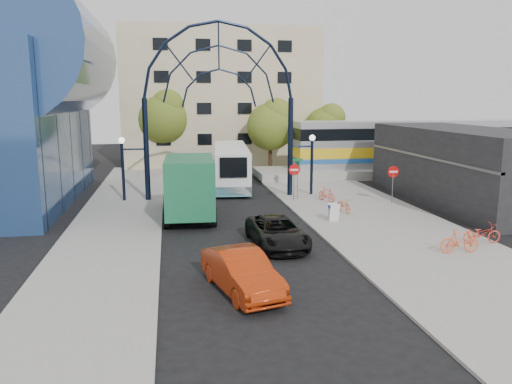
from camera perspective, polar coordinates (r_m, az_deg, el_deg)
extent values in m
plane|color=black|center=(21.82, -0.25, -7.95)|extent=(120.00, 120.00, 0.00)
cube|color=gray|center=(27.82, 14.83, -4.08)|extent=(8.00, 56.00, 0.12)
cube|color=gray|center=(27.45, -15.96, -4.33)|extent=(5.00, 50.00, 0.12)
cylinder|color=black|center=(34.60, -12.42, 4.66)|extent=(0.36, 0.36, 7.00)
cylinder|color=black|center=(35.59, 3.94, 5.04)|extent=(0.36, 0.36, 7.00)
cylinder|color=black|center=(34.89, -14.95, 2.11)|extent=(0.20, 0.20, 4.00)
cylinder|color=black|center=(36.18, 6.37, 2.70)|extent=(0.20, 0.20, 4.00)
sphere|color=white|center=(34.65, -15.12, 5.71)|extent=(0.44, 0.44, 0.44)
sphere|color=white|center=(35.94, 6.45, 6.18)|extent=(0.44, 0.44, 0.44)
cylinder|color=slate|center=(33.92, 4.36, 0.87)|extent=(0.06, 0.06, 2.20)
cylinder|color=red|center=(33.76, 4.39, 2.55)|extent=(0.80, 0.04, 0.80)
cube|color=white|center=(33.74, 4.40, 2.54)|extent=(0.55, 0.02, 0.12)
cylinder|color=slate|center=(34.14, 15.34, 0.59)|extent=(0.06, 0.06, 2.20)
cylinder|color=red|center=(33.99, 15.42, 2.25)|extent=(0.76, 0.04, 0.76)
cube|color=white|center=(33.96, 15.44, 2.24)|extent=(0.55, 0.02, 0.12)
cylinder|color=slate|center=(34.54, 4.77, 1.55)|extent=(0.05, 0.05, 2.80)
cube|color=#146626|center=(34.36, 4.80, 3.69)|extent=(0.70, 0.03, 0.18)
cube|color=#146626|center=(34.39, 4.80, 3.28)|extent=(0.03, 0.70, 0.18)
cube|color=white|center=(28.43, 8.97, -2.37)|extent=(0.55, 0.26, 0.99)
cube|color=white|center=(28.75, 8.75, -2.22)|extent=(0.55, 0.26, 0.99)
cube|color=#1E59A5|center=(28.53, 8.88, -1.64)|extent=(0.55, 0.42, 0.14)
cylinder|color=navy|center=(36.54, -24.17, 14.52)|extent=(9.00, 16.00, 9.00)
cube|color=black|center=(36.36, 22.60, 2.78)|extent=(6.00, 16.00, 5.00)
cube|color=#CCB08E|center=(55.66, -4.31, 10.66)|extent=(20.00, 12.00, 14.00)
cube|color=gray|center=(48.89, 18.93, 2.36)|extent=(32.00, 5.00, 0.80)
cube|color=#B7B7BC|center=(48.62, 19.10, 5.27)|extent=(25.00, 3.00, 4.20)
cube|color=gold|center=(48.67, 19.06, 4.57)|extent=(25.10, 3.05, 0.90)
cube|color=black|center=(48.55, 19.18, 6.45)|extent=(25.05, 3.05, 1.00)
cube|color=#1E59A5|center=(48.74, 19.01, 3.75)|extent=(25.10, 3.05, 0.35)
cylinder|color=#382314|center=(47.69, 1.65, 3.78)|extent=(0.36, 0.36, 2.52)
sphere|color=#395616|center=(47.42, 1.67, 7.47)|extent=(4.48, 4.48, 4.48)
sphere|color=#395616|center=(47.18, 2.35, 8.81)|extent=(3.08, 3.08, 3.08)
cylinder|color=#382314|center=(50.70, -10.45, 4.22)|extent=(0.36, 0.36, 2.88)
sphere|color=#395616|center=(50.44, -10.59, 8.19)|extent=(5.12, 5.12, 5.12)
sphere|color=#395616|center=(50.10, -10.06, 9.66)|extent=(3.52, 3.52, 3.52)
cylinder|color=#382314|center=(51.13, 7.82, 4.04)|extent=(0.36, 0.36, 2.34)
sphere|color=#395616|center=(50.89, 7.90, 7.24)|extent=(4.16, 4.16, 4.16)
sphere|color=#395616|center=(50.71, 8.57, 8.39)|extent=(2.86, 2.86, 2.86)
cube|color=white|center=(40.21, -2.89, 3.18)|extent=(3.56, 11.63, 2.89)
cube|color=#50A1B3|center=(40.38, -2.87, 1.49)|extent=(3.59, 11.63, 0.70)
cube|color=black|center=(40.14, -2.90, 4.02)|extent=(3.59, 11.40, 0.90)
cube|color=black|center=(34.40, -2.58, 2.83)|extent=(1.88, 0.31, 1.39)
cube|color=black|center=(45.86, -3.12, 3.91)|extent=(2.39, 0.39, 1.59)
cylinder|color=black|center=(43.88, -4.64, 2.11)|extent=(0.36, 0.98, 0.96)
cylinder|color=black|center=(43.95, -1.41, 2.16)|extent=(0.36, 0.98, 0.96)
cylinder|color=black|center=(36.20, -4.61, 0.30)|extent=(0.36, 0.98, 0.96)
cylinder|color=black|center=(36.28, -0.70, 0.35)|extent=(0.36, 0.98, 0.96)
cube|color=black|center=(31.95, -7.51, 0.22)|extent=(2.68, 2.79, 2.45)
cube|color=black|center=(33.18, -7.52, 1.48)|extent=(2.23, 0.21, 1.12)
cube|color=#19623D|center=(28.50, -7.56, 0.77)|extent=(2.90, 5.24, 3.12)
cylinder|color=black|center=(31.79, -9.79, -1.17)|extent=(0.34, 1.08, 1.07)
cylinder|color=black|center=(31.77, -5.17, -1.06)|extent=(0.34, 1.08, 1.07)
cylinder|color=black|center=(27.55, -10.16, -3.01)|extent=(0.34, 1.08, 1.07)
cylinder|color=black|center=(27.53, -4.82, -2.89)|extent=(0.34, 1.08, 1.07)
imported|color=black|center=(23.87, 2.43, -4.58)|extent=(2.53, 5.10, 1.39)
imported|color=#A52A0A|center=(18.34, -1.65, -9.09)|extent=(2.76, 4.91, 1.53)
imported|color=#F95B31|center=(30.91, 10.05, -1.47)|extent=(0.79, 1.72, 0.87)
imported|color=#FC4D32|center=(33.94, 8.08, -0.25)|extent=(1.06, 1.66, 0.97)
imported|color=red|center=(26.23, 24.41, -4.34)|extent=(1.90, 0.76, 0.98)
imported|color=#EA5A2E|center=(24.27, 22.28, -5.18)|extent=(1.87, 0.61, 1.11)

